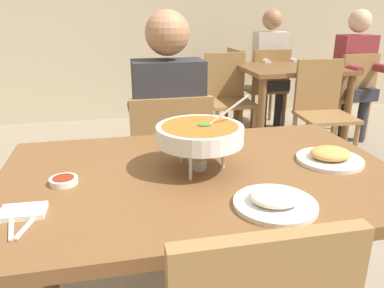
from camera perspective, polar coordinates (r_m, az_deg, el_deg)
dining_table_main at (r=1.37m, az=1.33°, el=-8.34°), size 1.37×0.89×0.78m
chair_diner_main at (r=2.09m, az=-3.35°, el=-2.93°), size 0.44×0.44×0.90m
diner_main at (r=2.04m, az=-3.63°, el=3.55°), size 0.40×0.45×1.31m
curry_bowl at (r=1.29m, az=1.01°, el=1.41°), size 0.33×0.30×0.26m
rice_plate at (r=1.12m, az=12.43°, el=-8.27°), size 0.24×0.24×0.06m
appetizer_plate at (r=1.49m, az=20.04°, el=-1.80°), size 0.24×0.24×0.06m
sauce_dish at (r=1.30m, az=-18.74°, el=-5.20°), size 0.09×0.09×0.02m
napkin_folded at (r=1.16m, az=-24.07°, el=-9.30°), size 0.12×0.08×0.02m
fork_utensil at (r=1.12m, az=-25.53°, el=-10.72°), size 0.05×0.17×0.01m
spoon_utensil at (r=1.11m, az=-22.99°, el=-10.65°), size 0.06×0.17×0.01m
dining_table_far at (r=3.94m, az=14.70°, el=9.18°), size 1.00×0.80×0.78m
chair_bg_left at (r=4.40m, az=11.17°, el=8.81°), size 0.44×0.44×0.90m
chair_bg_middle at (r=4.24m, az=22.56°, el=7.29°), size 0.49×0.49×0.90m
chair_bg_right at (r=3.84m, az=5.35°, el=7.56°), size 0.45×0.45×0.90m
chair_bg_corner at (r=3.52m, az=18.93°, el=5.45°), size 0.47×0.47×0.90m
chair_bg_window at (r=4.29m, az=5.00°, el=8.84°), size 0.46×0.46×0.90m
patron_bg_left at (r=4.45m, az=11.78°, el=11.98°), size 0.40×0.45×1.31m
patron_bg_middle at (r=4.19m, az=23.40°, el=10.35°), size 0.40×0.45×1.31m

